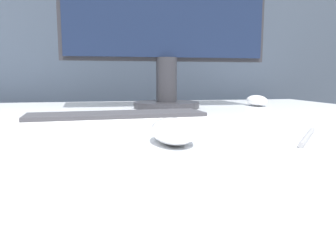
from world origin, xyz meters
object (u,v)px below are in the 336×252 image
Objects in this scene: keyboard at (117,118)px; computer_mouse_far at (257,101)px; monitor at (166,16)px; computer_mouse_near at (173,131)px.

computer_mouse_far reaches higher than keyboard.
monitor is at bearing 179.92° from computer_mouse_far.
monitor reaches higher than computer_mouse_near.
computer_mouse_far is at bearing 31.69° from keyboard.
keyboard is 0.47m from monitor.
computer_mouse_near is 0.31× the size of keyboard.
monitor is (0.17, 0.34, 0.27)m from keyboard.
keyboard is at bearing -116.56° from monitor.
computer_mouse_far is at bearing 2.71° from monitor.
monitor is at bearing 59.03° from keyboard.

